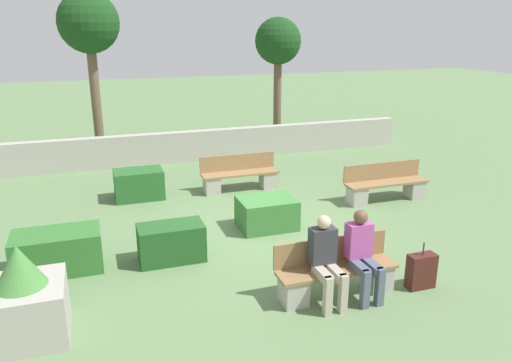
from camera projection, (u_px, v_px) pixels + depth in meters
The scene contains 15 objects.
ground_plane at pixel (260, 231), 9.96m from camera, with size 60.00×60.00×0.00m, color #607F51.
perimeter_wall at pixel (198, 146), 14.97m from camera, with size 13.32×0.30×0.90m.
bench_front at pixel (336, 274), 7.54m from camera, with size 1.87×0.49×0.86m.
bench_left_side at pixel (386, 186), 11.59m from camera, with size 2.00×0.48×0.86m.
bench_right_side at pixel (240, 177), 12.31m from camera, with size 1.91×0.49×0.86m.
person_seated_man at pixel (362, 250), 7.40m from camera, with size 0.38×0.63×1.35m.
person_seated_woman at pixel (326, 257), 7.22m from camera, with size 0.38×0.63×1.33m.
hedge_block_near_left at pixel (267, 213), 10.05m from camera, with size 1.12×0.85×0.61m.
hedge_block_near_right at pixel (139, 184), 11.73m from camera, with size 1.12×0.73×0.69m.
hedge_block_mid_left at pixel (58, 251), 8.29m from camera, with size 1.41×0.79×0.68m.
hedge_block_mid_right at pixel (171, 243), 8.66m from camera, with size 1.12×0.61×0.65m.
planter_corner_left at pixel (24, 301), 6.46m from camera, with size 1.03×1.03×1.31m.
suitcase at pixel (421, 271), 7.76m from camera, with size 0.44×0.21×0.76m.
tree_leftmost at pixel (89, 26), 14.34m from camera, with size 1.76×1.76×4.86m.
tree_center_left at pixel (278, 44), 16.31m from camera, with size 1.51×1.51×4.16m.
Camera 1 is at (-3.03, -8.67, 3.97)m, focal length 35.00 mm.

